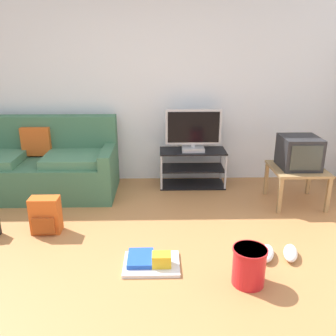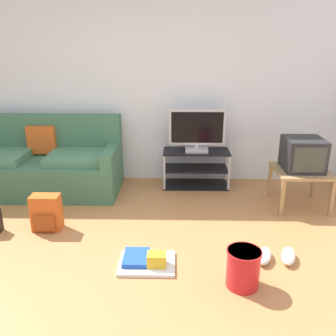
{
  "view_description": "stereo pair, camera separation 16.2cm",
  "coord_description": "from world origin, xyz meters",
  "px_view_note": "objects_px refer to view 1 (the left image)",
  "views": [
    {
      "loc": [
        0.36,
        -2.35,
        1.8
      ],
      "look_at": [
        0.44,
        1.13,
        0.59
      ],
      "focal_mm": 38.23,
      "sensor_mm": 36.0,
      "label": 1
    },
    {
      "loc": [
        0.52,
        -2.35,
        1.8
      ],
      "look_at": [
        0.44,
        1.13,
        0.59
      ],
      "focal_mm": 38.23,
      "sensor_mm": 36.0,
      "label": 2
    }
  ],
  "objects_px": {
    "backpack": "(46,215)",
    "flat_tv": "(193,131)",
    "tv_stand": "(192,168)",
    "side_table": "(297,172)",
    "crt_tv": "(299,152)",
    "sneakers_pair": "(279,253)",
    "floor_tray": "(151,262)",
    "cleaning_bucket": "(249,265)",
    "couch": "(37,167)"
  },
  "relations": [
    {
      "from": "backpack",
      "to": "flat_tv",
      "type": "bearing_deg",
      "value": 40.95
    },
    {
      "from": "tv_stand",
      "to": "flat_tv",
      "type": "xyz_separation_m",
      "value": [
        0.0,
        -0.02,
        0.51
      ]
    },
    {
      "from": "side_table",
      "to": "backpack",
      "type": "xyz_separation_m",
      "value": [
        -2.75,
        -0.64,
        -0.2
      ]
    },
    {
      "from": "crt_tv",
      "to": "sneakers_pair",
      "type": "xyz_separation_m",
      "value": [
        -0.55,
        -1.17,
        -0.58
      ]
    },
    {
      "from": "tv_stand",
      "to": "side_table",
      "type": "height_order",
      "value": "tv_stand"
    },
    {
      "from": "tv_stand",
      "to": "floor_tray",
      "type": "bearing_deg",
      "value": -105.49
    },
    {
      "from": "tv_stand",
      "to": "backpack",
      "type": "distance_m",
      "value": 2.01
    },
    {
      "from": "cleaning_bucket",
      "to": "floor_tray",
      "type": "relative_size",
      "value": 0.65
    },
    {
      "from": "floor_tray",
      "to": "flat_tv",
      "type": "bearing_deg",
      "value": 74.33
    },
    {
      "from": "crt_tv",
      "to": "floor_tray",
      "type": "bearing_deg",
      "value": -142.97
    },
    {
      "from": "side_table",
      "to": "cleaning_bucket",
      "type": "height_order",
      "value": "side_table"
    },
    {
      "from": "flat_tv",
      "to": "sneakers_pair",
      "type": "xyz_separation_m",
      "value": [
        0.62,
        -1.73,
        -0.71
      ]
    },
    {
      "from": "tv_stand",
      "to": "sneakers_pair",
      "type": "xyz_separation_m",
      "value": [
        0.62,
        -1.76,
        -0.2
      ]
    },
    {
      "from": "cleaning_bucket",
      "to": "floor_tray",
      "type": "xyz_separation_m",
      "value": [
        -0.78,
        0.25,
        -0.13
      ]
    },
    {
      "from": "cleaning_bucket",
      "to": "backpack",
      "type": "bearing_deg",
      "value": 154.8
    },
    {
      "from": "couch",
      "to": "backpack",
      "type": "xyz_separation_m",
      "value": [
        0.4,
        -1.05,
        -0.16
      ]
    },
    {
      "from": "side_table",
      "to": "floor_tray",
      "type": "bearing_deg",
      "value": -143.32
    },
    {
      "from": "tv_stand",
      "to": "backpack",
      "type": "bearing_deg",
      "value": -141.78
    },
    {
      "from": "side_table",
      "to": "cleaning_bucket",
      "type": "relative_size",
      "value": 1.92
    },
    {
      "from": "tv_stand",
      "to": "crt_tv",
      "type": "bearing_deg",
      "value": -26.4
    },
    {
      "from": "floor_tray",
      "to": "crt_tv",
      "type": "bearing_deg",
      "value": 37.03
    },
    {
      "from": "couch",
      "to": "flat_tv",
      "type": "distance_m",
      "value": 2.03
    },
    {
      "from": "couch",
      "to": "floor_tray",
      "type": "xyz_separation_m",
      "value": [
        1.46,
        -1.66,
        -0.3
      ]
    },
    {
      "from": "cleaning_bucket",
      "to": "floor_tray",
      "type": "height_order",
      "value": "cleaning_bucket"
    },
    {
      "from": "couch",
      "to": "tv_stand",
      "type": "xyz_separation_m",
      "value": [
        1.98,
        0.19,
        -0.1
      ]
    },
    {
      "from": "flat_tv",
      "to": "cleaning_bucket",
      "type": "distance_m",
      "value": 2.18
    },
    {
      "from": "side_table",
      "to": "flat_tv",
      "type": "bearing_deg",
      "value": 153.85
    },
    {
      "from": "floor_tray",
      "to": "tv_stand",
      "type": "bearing_deg",
      "value": 74.51
    },
    {
      "from": "backpack",
      "to": "tv_stand",
      "type": "bearing_deg",
      "value": 41.46
    },
    {
      "from": "crt_tv",
      "to": "floor_tray",
      "type": "xyz_separation_m",
      "value": [
        -1.68,
        -1.27,
        -0.59
      ]
    },
    {
      "from": "tv_stand",
      "to": "couch",
      "type": "bearing_deg",
      "value": -174.49
    },
    {
      "from": "side_table",
      "to": "crt_tv",
      "type": "height_order",
      "value": "crt_tv"
    },
    {
      "from": "tv_stand",
      "to": "backpack",
      "type": "xyz_separation_m",
      "value": [
        -1.58,
        -1.24,
        -0.06
      ]
    },
    {
      "from": "flat_tv",
      "to": "backpack",
      "type": "xyz_separation_m",
      "value": [
        -1.58,
        -1.22,
        -0.57
      ]
    },
    {
      "from": "tv_stand",
      "to": "flat_tv",
      "type": "distance_m",
      "value": 0.51
    },
    {
      "from": "couch",
      "to": "cleaning_bucket",
      "type": "bearing_deg",
      "value": -40.55
    },
    {
      "from": "side_table",
      "to": "sneakers_pair",
      "type": "bearing_deg",
      "value": -115.44
    },
    {
      "from": "flat_tv",
      "to": "side_table",
      "type": "relative_size",
      "value": 1.19
    },
    {
      "from": "couch",
      "to": "side_table",
      "type": "distance_m",
      "value": 3.17
    },
    {
      "from": "crt_tv",
      "to": "couch",
      "type": "bearing_deg",
      "value": 172.92
    },
    {
      "from": "floor_tray",
      "to": "couch",
      "type": "bearing_deg",
      "value": 131.36
    },
    {
      "from": "tv_stand",
      "to": "cleaning_bucket",
      "type": "height_order",
      "value": "tv_stand"
    },
    {
      "from": "flat_tv",
      "to": "floor_tray",
      "type": "distance_m",
      "value": 2.03
    },
    {
      "from": "couch",
      "to": "cleaning_bucket",
      "type": "height_order",
      "value": "couch"
    },
    {
      "from": "tv_stand",
      "to": "floor_tray",
      "type": "distance_m",
      "value": 1.93
    },
    {
      "from": "couch",
      "to": "tv_stand",
      "type": "height_order",
      "value": "couch"
    },
    {
      "from": "backpack",
      "to": "cleaning_bucket",
      "type": "height_order",
      "value": "backpack"
    },
    {
      "from": "side_table",
      "to": "backpack",
      "type": "height_order",
      "value": "side_table"
    },
    {
      "from": "backpack",
      "to": "floor_tray",
      "type": "distance_m",
      "value": 1.23
    },
    {
      "from": "flat_tv",
      "to": "backpack",
      "type": "distance_m",
      "value": 2.07
    }
  ]
}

